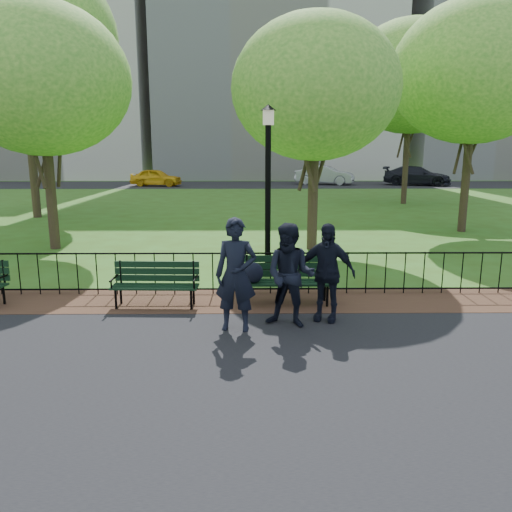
{
  "coord_description": "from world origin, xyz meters",
  "views": [
    {
      "loc": [
        -0.61,
        -8.05,
        2.98
      ],
      "look_at": [
        -0.51,
        1.5,
        0.93
      ],
      "focal_mm": 35.0,
      "sensor_mm": 36.0,
      "label": 1
    }
  ],
  "objects_px": {
    "lamppost": "(268,185)",
    "person_mid": "(290,276)",
    "tree_far_e": "(411,77)",
    "taxi": "(156,177)",
    "tree_near_e": "(315,89)",
    "tree_mid_e": "(475,72)",
    "park_bench_left_a": "(156,279)",
    "tree_near_w": "(41,80)",
    "person_left": "(236,275)",
    "person_right": "(326,272)",
    "park_bench_main": "(275,274)",
    "sedan_dark": "(417,176)",
    "tree_mid_w": "(21,35)",
    "sedan_silver": "(325,175)"
  },
  "relations": [
    {
      "from": "park_bench_main",
      "to": "tree_near_e",
      "type": "relative_size",
      "value": 0.27
    },
    {
      "from": "tree_near_e",
      "to": "tree_mid_e",
      "type": "height_order",
      "value": "tree_mid_e"
    },
    {
      "from": "person_left",
      "to": "sedan_dark",
      "type": "relative_size",
      "value": 0.35
    },
    {
      "from": "park_bench_main",
      "to": "taxi",
      "type": "distance_m",
      "value": 32.99
    },
    {
      "from": "park_bench_main",
      "to": "lamppost",
      "type": "distance_m",
      "value": 2.76
    },
    {
      "from": "tree_mid_w",
      "to": "tree_mid_e",
      "type": "bearing_deg",
      "value": -13.39
    },
    {
      "from": "sedan_silver",
      "to": "tree_mid_w",
      "type": "bearing_deg",
      "value": 159.97
    },
    {
      "from": "taxi",
      "to": "tree_near_e",
      "type": "bearing_deg",
      "value": -151.31
    },
    {
      "from": "lamppost",
      "to": "person_mid",
      "type": "distance_m",
      "value": 3.77
    },
    {
      "from": "tree_near_w",
      "to": "park_bench_main",
      "type": "bearing_deg",
      "value": -41.42
    },
    {
      "from": "taxi",
      "to": "sedan_silver",
      "type": "distance_m",
      "value": 14.18
    },
    {
      "from": "person_mid",
      "to": "taxi",
      "type": "relative_size",
      "value": 0.43
    },
    {
      "from": "taxi",
      "to": "sedan_dark",
      "type": "relative_size",
      "value": 0.76
    },
    {
      "from": "tree_near_w",
      "to": "tree_far_e",
      "type": "distance_m",
      "value": 19.39
    },
    {
      "from": "taxi",
      "to": "park_bench_main",
      "type": "bearing_deg",
      "value": -156.89
    },
    {
      "from": "park_bench_left_a",
      "to": "person_right",
      "type": "relative_size",
      "value": 0.96
    },
    {
      "from": "park_bench_main",
      "to": "tree_near_w",
      "type": "bearing_deg",
      "value": 138.96
    },
    {
      "from": "lamppost",
      "to": "sedan_dark",
      "type": "bearing_deg",
      "value": 66.01
    },
    {
      "from": "sedan_silver",
      "to": "tree_near_e",
      "type": "bearing_deg",
      "value": -171.67
    },
    {
      "from": "taxi",
      "to": "tree_far_e",
      "type": "bearing_deg",
      "value": -121.05
    },
    {
      "from": "tree_near_e",
      "to": "tree_far_e",
      "type": "xyz_separation_m",
      "value": [
        6.68,
        12.86,
        2.06
      ]
    },
    {
      "from": "lamppost",
      "to": "taxi",
      "type": "height_order",
      "value": "lamppost"
    },
    {
      "from": "park_bench_main",
      "to": "person_mid",
      "type": "xyz_separation_m",
      "value": [
        0.2,
        -1.25,
        0.29
      ]
    },
    {
      "from": "tree_mid_w",
      "to": "person_right",
      "type": "relative_size",
      "value": 6.34
    },
    {
      "from": "tree_near_w",
      "to": "sedan_dark",
      "type": "xyz_separation_m",
      "value": [
        19.94,
        27.03,
        -4.12
      ]
    },
    {
      "from": "tree_far_e",
      "to": "sedan_silver",
      "type": "height_order",
      "value": "tree_far_e"
    },
    {
      "from": "tree_mid_w",
      "to": "tree_near_e",
      "type": "bearing_deg",
      "value": -32.82
    },
    {
      "from": "tree_far_e",
      "to": "taxi",
      "type": "height_order",
      "value": "tree_far_e"
    },
    {
      "from": "park_bench_left_a",
      "to": "tree_near_w",
      "type": "bearing_deg",
      "value": 127.66
    },
    {
      "from": "tree_mid_e",
      "to": "tree_far_e",
      "type": "bearing_deg",
      "value": 85.56
    },
    {
      "from": "lamppost",
      "to": "tree_near_e",
      "type": "height_order",
      "value": "tree_near_e"
    },
    {
      "from": "person_left",
      "to": "person_right",
      "type": "bearing_deg",
      "value": 23.58
    },
    {
      "from": "person_mid",
      "to": "tree_mid_e",
      "type": "bearing_deg",
      "value": 72.71
    },
    {
      "from": "tree_mid_e",
      "to": "taxi",
      "type": "xyz_separation_m",
      "value": [
        -15.54,
        23.19,
        -4.88
      ]
    },
    {
      "from": "lamppost",
      "to": "person_left",
      "type": "bearing_deg",
      "value": -99.89
    },
    {
      "from": "tree_far_e",
      "to": "sedan_dark",
      "type": "relative_size",
      "value": 1.77
    },
    {
      "from": "tree_far_e",
      "to": "person_left",
      "type": "bearing_deg",
      "value": -113.9
    },
    {
      "from": "park_bench_main",
      "to": "person_mid",
      "type": "bearing_deg",
      "value": -80.39
    },
    {
      "from": "park_bench_main",
      "to": "tree_far_e",
      "type": "relative_size",
      "value": 0.18
    },
    {
      "from": "tree_near_w",
      "to": "tree_mid_e",
      "type": "relative_size",
      "value": 0.88
    },
    {
      "from": "tree_mid_w",
      "to": "park_bench_main",
      "type": "bearing_deg",
      "value": -52.2
    },
    {
      "from": "park_bench_main",
      "to": "sedan_dark",
      "type": "xyz_separation_m",
      "value": [
        13.49,
        32.72,
        0.19
      ]
    },
    {
      "from": "tree_near_w",
      "to": "tree_mid_e",
      "type": "bearing_deg",
      "value": 12.56
    },
    {
      "from": "park_bench_left_a",
      "to": "lamppost",
      "type": "relative_size",
      "value": 0.42
    },
    {
      "from": "tree_mid_e",
      "to": "person_left",
      "type": "height_order",
      "value": "tree_mid_e"
    },
    {
      "from": "person_mid",
      "to": "sedan_silver",
      "type": "distance_m",
      "value": 35.37
    },
    {
      "from": "lamppost",
      "to": "taxi",
      "type": "bearing_deg",
      "value": 105.35
    },
    {
      "from": "tree_near_e",
      "to": "tree_mid_e",
      "type": "xyz_separation_m",
      "value": [
        5.94,
        3.23,
        0.92
      ]
    },
    {
      "from": "park_bench_left_a",
      "to": "person_mid",
      "type": "relative_size",
      "value": 0.94
    },
    {
      "from": "person_left",
      "to": "taxi",
      "type": "distance_m",
      "value": 34.21
    }
  ]
}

